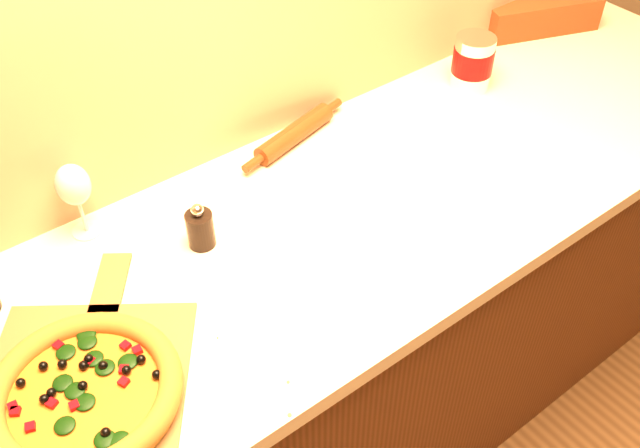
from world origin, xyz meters
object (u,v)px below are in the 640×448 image
(pizza_peel, at_px, (85,385))
(coffee_canister, at_px, (473,62))
(pizza, at_px, (84,393))
(wine_glass, at_px, (74,187))
(rolling_pin, at_px, (294,134))
(pepper_grinder, at_px, (200,228))

(pizza_peel, xyz_separation_m, coffee_canister, (1.19, 0.26, 0.07))
(pizza, xyz_separation_m, wine_glass, (0.17, 0.39, 0.09))
(pizza_peel, bearing_deg, rolling_pin, 62.45)
(pizza, bearing_deg, pepper_grinder, 31.49)
(pizza, height_order, coffee_canister, coffee_canister)
(pizza, height_order, wine_glass, wine_glass)
(pizza, distance_m, coffee_canister, 1.24)
(pizza_peel, height_order, pepper_grinder, pepper_grinder)
(pepper_grinder, bearing_deg, coffee_canister, 5.51)
(pizza_peel, height_order, rolling_pin, rolling_pin)
(coffee_canister, bearing_deg, pizza, -166.32)
(pizza, bearing_deg, wine_glass, 66.17)
(rolling_pin, distance_m, coffee_canister, 0.52)
(pizza, distance_m, pepper_grinder, 0.40)
(rolling_pin, distance_m, wine_glass, 0.53)
(coffee_canister, bearing_deg, pepper_grinder, -174.49)
(pepper_grinder, xyz_separation_m, coffee_canister, (0.86, 0.08, 0.03))
(pizza, height_order, rolling_pin, pizza)
(wine_glass, bearing_deg, coffee_canister, -5.19)
(pizza_peel, distance_m, pizza, 0.04)
(pepper_grinder, bearing_deg, pizza_peel, -152.01)
(pizza_peel, bearing_deg, pepper_grinder, 63.85)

